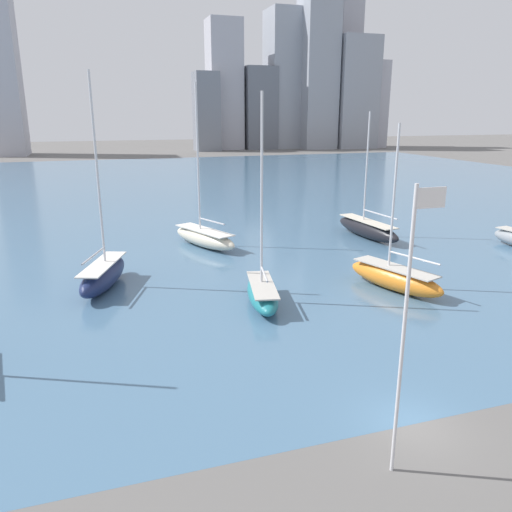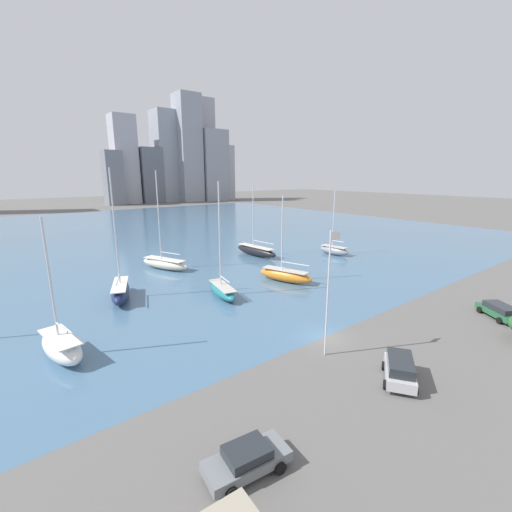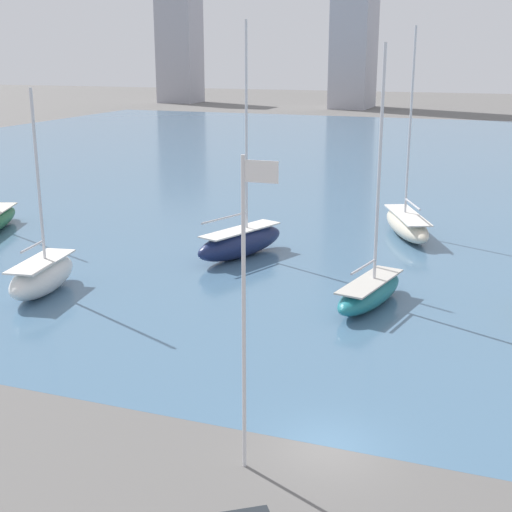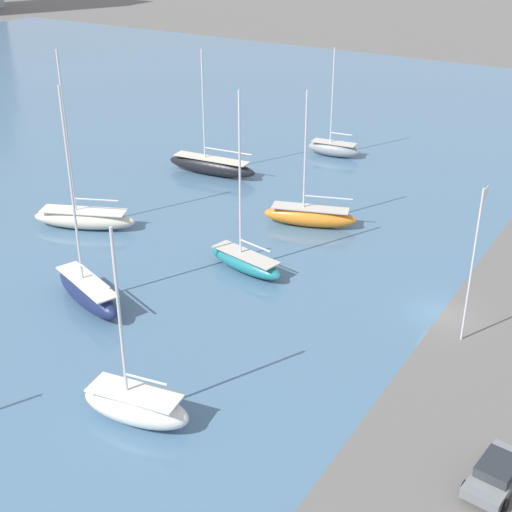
# 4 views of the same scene
# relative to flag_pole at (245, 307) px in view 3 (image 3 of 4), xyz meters

# --- Properties ---
(ground_plane) EXTENTS (500.00, 500.00, 0.00)m
(ground_plane) POSITION_rel_flag_pole_xyz_m (2.44, 2.25, -6.00)
(ground_plane) COLOR #605E5B
(harbor_water) EXTENTS (180.00, 140.00, 0.00)m
(harbor_water) POSITION_rel_flag_pole_xyz_m (2.44, 72.25, -6.00)
(harbor_water) COLOR #476B89
(harbor_water) RESTS_ON ground_plane
(flag_pole) EXTENTS (1.24, 0.14, 11.03)m
(flag_pole) POSITION_rel_flag_pole_xyz_m (0.00, 0.00, 0.00)
(flag_pole) COLOR silver
(flag_pole) RESTS_ON ground_plane
(sailboat_cream) EXTENTS (5.91, 9.70, 16.04)m
(sailboat_cream) POSITION_rel_flag_pole_xyz_m (0.20, 35.10, -4.99)
(sailboat_cream) COLOR beige
(sailboat_cream) RESTS_ON harbor_water
(sailboat_white) EXTENTS (3.40, 7.00, 12.18)m
(sailboat_white) POSITION_rel_flag_pole_xyz_m (-18.35, 13.34, -4.88)
(sailboat_white) COLOR white
(sailboat_white) RESTS_ON harbor_water
(sailboat_teal) EXTENTS (3.51, 7.74, 14.63)m
(sailboat_teal) POSITION_rel_flag_pole_xyz_m (0.73, 17.98, -5.08)
(sailboat_teal) COLOR #1E757F
(sailboat_teal) RESTS_ON harbor_water
(sailboat_navy) EXTENTS (4.88, 8.67, 16.21)m
(sailboat_navy) POSITION_rel_flag_pole_xyz_m (-10.00, 24.99, -4.85)
(sailboat_navy) COLOR #19234C
(sailboat_navy) RESTS_ON harbor_water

